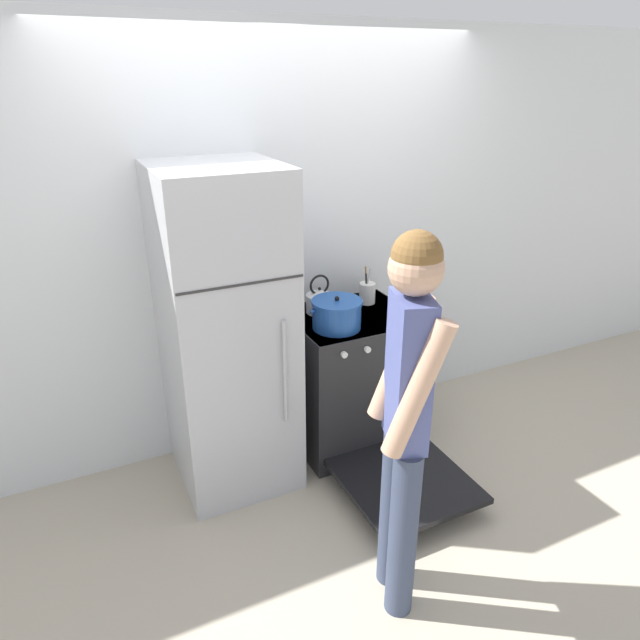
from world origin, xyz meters
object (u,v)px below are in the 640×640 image
object	(u,v)px
stove_range	(353,381)
person	(406,412)
refrigerator	(227,334)
utensil_jar	(367,293)
tea_kettle	(320,300)
dutch_oven_pot	(337,314)

from	to	relation	value
stove_range	person	distance (m)	1.36
refrigerator	utensil_jar	world-z (taller)	refrigerator
tea_kettle	utensil_jar	bearing A→B (deg)	1.09
dutch_oven_pot	utensil_jar	size ratio (longest dim) A/B	1.35
refrigerator	dutch_oven_pot	distance (m)	0.64
utensil_jar	dutch_oven_pot	bearing A→B (deg)	-143.36
tea_kettle	person	size ratio (longest dim) A/B	0.14
refrigerator	dutch_oven_pot	size ratio (longest dim) A/B	5.50
person	refrigerator	bearing A→B (deg)	36.97
stove_range	tea_kettle	distance (m)	0.57
dutch_oven_pot	person	size ratio (longest dim) A/B	0.19
dutch_oven_pot	refrigerator	bearing A→B (deg)	170.21
stove_range	dutch_oven_pot	bearing A→B (deg)	-151.61
dutch_oven_pot	stove_range	bearing A→B (deg)	28.39
refrigerator	utensil_jar	xyz separation A→B (m)	(0.99, 0.16, 0.03)
refrigerator	utensil_jar	bearing A→B (deg)	8.94
utensil_jar	refrigerator	bearing A→B (deg)	-171.06
refrigerator	dutch_oven_pot	bearing A→B (deg)	-9.79
refrigerator	tea_kettle	size ratio (longest dim) A/B	7.52
stove_range	person	size ratio (longest dim) A/B	0.77
utensil_jar	stove_range	bearing A→B (deg)	-137.18
dutch_oven_pot	tea_kettle	bearing A→B (deg)	87.12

